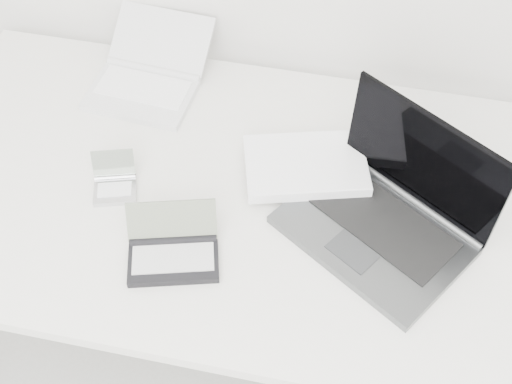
% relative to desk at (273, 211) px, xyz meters
% --- Properties ---
extents(desk, '(1.60, 0.80, 0.73)m').
position_rel_desk_xyz_m(desk, '(0.00, 0.00, 0.00)').
color(desk, white).
rests_on(desk, ground).
extents(laptop_large, '(0.54, 0.46, 0.25)m').
position_rel_desk_xyz_m(laptop_large, '(0.18, 0.01, 0.09)').
color(laptop_large, '#545658').
rests_on(laptop_large, desk).
extents(netbook_open_white, '(0.27, 0.32, 0.11)m').
position_rel_desk_xyz_m(netbook_open_white, '(-0.37, 0.28, 0.07)').
color(netbook_open_white, silver).
rests_on(netbook_open_white, desk).
extents(pda_silver, '(0.11, 0.12, 0.07)m').
position_rel_desk_xyz_m(pda_silver, '(-0.34, -0.05, 0.06)').
color(pda_silver, '#BABABF').
rests_on(pda_silver, desk).
extents(palmtop_charcoal, '(0.21, 0.19, 0.09)m').
position_rel_desk_xyz_m(palmtop_charcoal, '(-0.17, -0.19, 0.07)').
color(palmtop_charcoal, black).
rests_on(palmtop_charcoal, desk).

